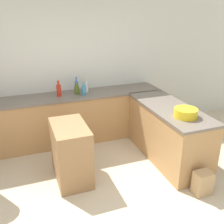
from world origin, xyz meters
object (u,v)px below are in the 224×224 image
at_px(mixing_bowl, 186,113).
at_px(hot_sauce_bottle, 59,90).
at_px(dish_soap_bottle, 84,90).
at_px(vinegar_bottle_clear, 86,87).
at_px(olive_oil_bottle, 77,90).
at_px(water_bottle_blue, 77,87).
at_px(paper_bag, 203,183).
at_px(island_table, 71,153).

xyz_separation_m(mixing_bowl, hot_sauce_bottle, (-1.58, 1.62, 0.05)).
xyz_separation_m(dish_soap_bottle, vinegar_bottle_clear, (0.09, 0.14, 0.00)).
distance_m(olive_oil_bottle, water_bottle_blue, 0.10).
relative_size(dish_soap_bottle, paper_bag, 0.71).
bearing_deg(dish_soap_bottle, hot_sauce_bottle, 168.16).
bearing_deg(water_bottle_blue, vinegar_bottle_clear, -12.28).
distance_m(mixing_bowl, paper_bag, 1.01).
bearing_deg(water_bottle_blue, hot_sauce_bottle, -165.21).
bearing_deg(hot_sauce_bottle, island_table, -93.33).
relative_size(olive_oil_bottle, hot_sauce_bottle, 0.73).
relative_size(vinegar_bottle_clear, hot_sauce_bottle, 0.87).
relative_size(hot_sauce_bottle, water_bottle_blue, 0.96).
height_order(olive_oil_bottle, water_bottle_blue, water_bottle_blue).
bearing_deg(paper_bag, dish_soap_bottle, 118.03).
bearing_deg(mixing_bowl, water_bottle_blue, 125.72).
bearing_deg(water_bottle_blue, mixing_bowl, -54.28).
bearing_deg(island_table, vinegar_bottle_clear, 64.74).
relative_size(mixing_bowl, water_bottle_blue, 1.13).
bearing_deg(olive_oil_bottle, island_table, -108.33).
bearing_deg(vinegar_bottle_clear, paper_bag, -65.41).
bearing_deg(dish_soap_bottle, island_table, -114.31).
relative_size(dish_soap_bottle, vinegar_bottle_clear, 0.97).
relative_size(island_table, mixing_bowl, 2.57).
height_order(mixing_bowl, vinegar_bottle_clear, vinegar_bottle_clear).
bearing_deg(mixing_bowl, island_table, 166.12).
bearing_deg(hot_sauce_bottle, paper_bag, -54.69).
relative_size(mixing_bowl, olive_oil_bottle, 1.61).
bearing_deg(hot_sauce_bottle, vinegar_bottle_clear, 5.85).
bearing_deg(paper_bag, vinegar_bottle_clear, 114.59).
bearing_deg(paper_bag, water_bottle_blue, 117.79).
xyz_separation_m(island_table, water_bottle_blue, (0.42, 1.30, 0.61)).
distance_m(mixing_bowl, olive_oil_bottle, 2.04).
distance_m(island_table, dish_soap_bottle, 1.36).
bearing_deg(island_table, olive_oil_bottle, 71.67).
distance_m(island_table, olive_oil_bottle, 1.40).
bearing_deg(island_table, hot_sauce_bottle, 86.67).
bearing_deg(olive_oil_bottle, mixing_bowl, -52.38).
distance_m(olive_oil_bottle, hot_sauce_bottle, 0.33).
bearing_deg(hot_sauce_bottle, dish_soap_bottle, -11.84).
bearing_deg(vinegar_bottle_clear, hot_sauce_bottle, -174.15).
xyz_separation_m(olive_oil_bottle, vinegar_bottle_clear, (0.19, 0.05, 0.02)).
height_order(island_table, dish_soap_bottle, dish_soap_bottle).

